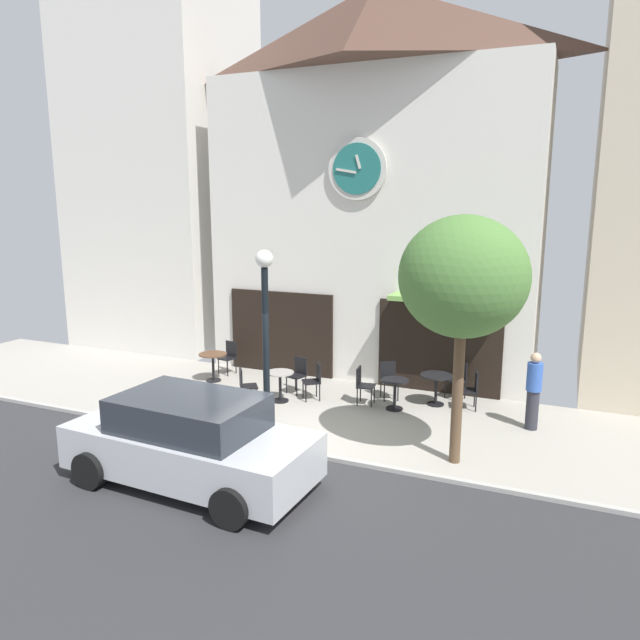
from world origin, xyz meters
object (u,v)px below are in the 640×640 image
object	(u,v)px
cafe_chair_mid_row	(389,377)
cafe_chair_left_end	(245,383)
cafe_chair_by_entrance	(458,377)
cafe_chair_right_end	(315,378)
street_lamp	(266,341)
street_tree	(463,278)
cafe_chair_corner	(363,383)
cafe_chair_near_lamp	(298,372)
cafe_table_center	(436,383)
cafe_table_near_curb	(280,381)
pedestrian_blue	(534,390)
parked_car_silver	(190,441)
cafe_chair_facing_wall	(229,355)
cafe_table_center_right	(213,361)
cafe_chair_curbside	(472,387)
cafe_table_near_door	(395,389)

from	to	relation	value
cafe_chair_mid_row	cafe_chair_left_end	bearing A→B (deg)	-148.45
cafe_chair_by_entrance	cafe_chair_right_end	bearing A→B (deg)	-154.79
street_lamp	street_tree	distance (m)	4.23
cafe_chair_by_entrance	cafe_chair_corner	xyz separation A→B (m)	(-1.99, -1.35, 0.00)
cafe_chair_near_lamp	cafe_chair_right_end	size ratio (longest dim) A/B	1.00
cafe_chair_by_entrance	cafe_chair_left_end	distance (m)	5.17
street_tree	cafe_table_center	world-z (taller)	street_tree
cafe_table_near_curb	cafe_chair_right_end	bearing A→B (deg)	33.69
cafe_table_center	cafe_chair_right_end	distance (m)	2.91
cafe_table_center	cafe_chair_right_end	world-z (taller)	cafe_chair_right_end
cafe_chair_left_end	cafe_chair_corner	distance (m)	2.78
cafe_chair_near_lamp	cafe_chair_right_end	bearing A→B (deg)	-28.75
cafe_table_center	street_lamp	bearing A→B (deg)	-135.31
pedestrian_blue	parked_car_silver	size ratio (longest dim) A/B	0.38
cafe_chair_facing_wall	cafe_chair_right_end	xyz separation A→B (m)	(3.10, -1.10, 0.00)
street_lamp	street_tree	world-z (taller)	street_tree
cafe_table_center_right	cafe_chair_mid_row	bearing A→B (deg)	6.14
cafe_chair_mid_row	cafe_chair_facing_wall	bearing A→B (deg)	176.50
cafe_chair_left_end	parked_car_silver	xyz separation A→B (m)	(1.16, -3.80, 0.23)
cafe_table_center_right	cafe_chair_near_lamp	size ratio (longest dim) A/B	0.84
cafe_chair_curbside	pedestrian_blue	xyz separation A→B (m)	(1.37, -0.72, 0.33)
street_lamp	cafe_chair_by_entrance	distance (m)	5.13
cafe_chair_mid_row	cafe_chair_right_end	size ratio (longest dim) A/B	1.00
street_tree	cafe_chair_curbside	xyz separation A→B (m)	(-0.18, 2.99, -2.91)
cafe_table_near_curb	cafe_chair_near_lamp	world-z (taller)	cafe_chair_near_lamp
cafe_table_near_curb	cafe_chair_corner	xyz separation A→B (m)	(1.88, 0.61, 0.02)
cafe_chair_facing_wall	cafe_chair_right_end	distance (m)	3.29
street_tree	cafe_table_center_right	size ratio (longest dim) A/B	6.02
cafe_chair_right_end	parked_car_silver	world-z (taller)	parked_car_silver
street_lamp	cafe_chair_by_entrance	world-z (taller)	street_lamp
cafe_chair_by_entrance	cafe_table_center	bearing A→B (deg)	-117.05
cafe_chair_curbside	pedestrian_blue	distance (m)	1.58
cafe_table_center_right	cafe_chair_near_lamp	world-z (taller)	cafe_chair_near_lamp
cafe_table_near_curb	cafe_chair_near_lamp	xyz separation A→B (m)	(0.11, 0.79, 0.02)
cafe_chair_right_end	cafe_table_near_door	bearing A→B (deg)	2.35
cafe_table_near_curb	cafe_table_near_door	distance (m)	2.75
cafe_chair_by_entrance	cafe_chair_corner	bearing A→B (deg)	-145.85
cafe_chair_corner	cafe_table_near_curb	bearing A→B (deg)	-162.07
street_tree	cafe_chair_corner	world-z (taller)	street_tree
street_lamp	cafe_chair_mid_row	world-z (taller)	street_lamp
street_lamp	street_tree	size ratio (longest dim) A/B	0.84
cafe_table_center	cafe_chair_curbside	world-z (taller)	cafe_chair_curbside
cafe_table_near_door	cafe_chair_facing_wall	size ratio (longest dim) A/B	0.80
street_lamp	cafe_chair_corner	xyz separation A→B (m)	(1.33, 2.30, -1.40)
cafe_chair_curbside	parked_car_silver	bearing A→B (deg)	-124.22
street_tree	parked_car_silver	distance (m)	5.48
cafe_chair_mid_row	cafe_chair_near_lamp	bearing A→B (deg)	-167.77
cafe_table_near_curb	cafe_chair_facing_wall	world-z (taller)	cafe_chair_facing_wall
cafe_chair_corner	parked_car_silver	world-z (taller)	parked_car_silver
cafe_chair_curbside	parked_car_silver	distance (m)	6.79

